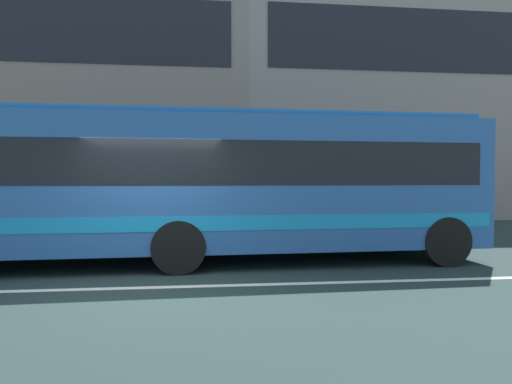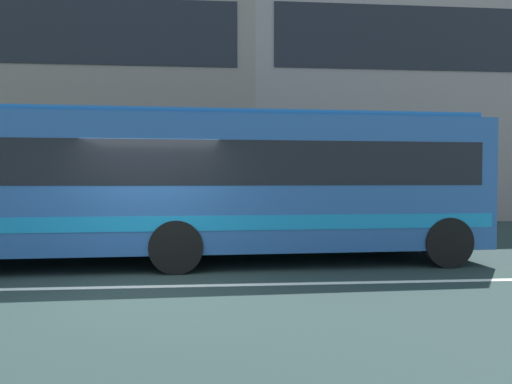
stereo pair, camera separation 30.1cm
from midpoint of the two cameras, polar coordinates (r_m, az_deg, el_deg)
name	(u,v)px [view 1 (the left image)]	position (r m, az deg, el deg)	size (l,w,h in m)	color
ground_plane	(147,288)	(7.37, -15.42, -12.14)	(160.00, 160.00, 0.00)	#223230
lane_centre_line	(147,288)	(7.37, -15.42, -12.11)	(60.00, 0.16, 0.01)	silver
hedge_row_far	(77,220)	(13.34, -23.27, -3.48)	(17.92, 1.10, 1.19)	#1D4323
apartment_block_left	(51,81)	(23.46, -25.87, 13.10)	(18.25, 8.86, 12.97)	gray
apartment_block_right	(417,89)	(24.68, 20.22, 12.70)	(18.56, 8.86, 13.08)	gray
transit_bus	(213,181)	(9.25, -6.60, 1.42)	(11.36, 2.98, 3.11)	#244F8E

